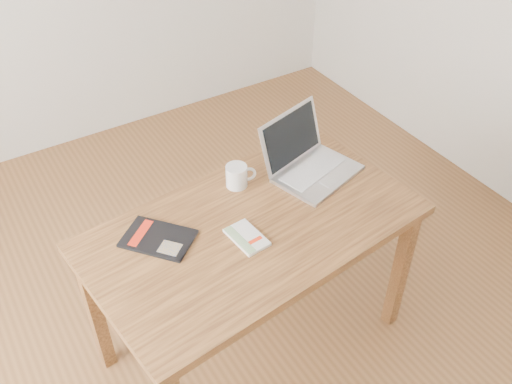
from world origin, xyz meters
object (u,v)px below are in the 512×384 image
white_guidebook (247,237)px  black_guidebook (158,238)px  coffee_mug (237,176)px  laptop (308,161)px  desk (253,241)px

white_guidebook → black_guidebook: 0.34m
white_guidebook → coffee_mug: coffee_mug is taller
laptop → coffee_mug: bearing=151.2°
white_guidebook → laptop: 0.50m
black_guidebook → coffee_mug: bearing=-23.1°
laptop → coffee_mug: laptop is taller
white_guidebook → laptop: laptop is taller
black_guidebook → coffee_mug: size_ratio=2.40×
desk → coffee_mug: 0.29m
white_guidebook → black_guidebook: bearing=144.2°
coffee_mug → black_guidebook: bearing=-145.9°
white_guidebook → coffee_mug: bearing=60.8°
white_guidebook → black_guidebook: white_guidebook is taller
black_guidebook → laptop: size_ratio=0.73×
black_guidebook → laptop: bearing=-35.5°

